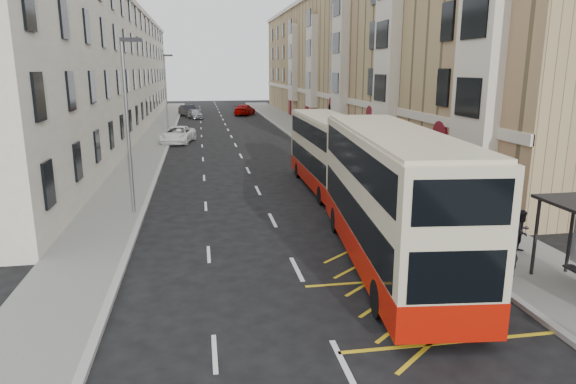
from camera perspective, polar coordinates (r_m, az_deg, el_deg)
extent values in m
plane|color=black|center=(14.55, 3.99, -14.42)|extent=(200.00, 200.00, 0.00)
cube|color=slate|center=(44.41, 4.91, 4.83)|extent=(4.00, 120.00, 0.15)
cube|color=slate|center=(43.21, -15.47, 4.14)|extent=(3.00, 120.00, 0.15)
cube|color=#9A9994|center=(43.95, 2.37, 4.77)|extent=(0.25, 120.00, 0.15)
cube|color=#9A9994|center=(43.08, -13.48, 4.23)|extent=(0.25, 120.00, 0.15)
cube|color=tan|center=(60.73, 7.86, 14.14)|extent=(10.00, 79.00, 15.00)
cube|color=beige|center=(59.49, 3.04, 10.88)|extent=(0.18, 79.00, 0.50)
cube|color=beige|center=(25.85, 20.56, 14.27)|extent=(0.80, 3.20, 10.00)
cube|color=beige|center=(36.76, 10.96, 14.43)|extent=(0.80, 3.20, 10.00)
cube|color=beige|center=(48.19, 5.82, 14.35)|extent=(0.80, 3.20, 10.00)
cube|color=beige|center=(59.84, 2.67, 14.25)|extent=(0.80, 3.20, 10.00)
cube|color=beige|center=(71.61, 0.55, 14.16)|extent=(0.80, 3.20, 10.00)
cube|color=maroon|center=(29.96, 16.34, 3.21)|extent=(0.20, 1.60, 3.00)
cube|color=maroon|center=(40.94, 9.02, 6.26)|extent=(0.20, 1.60, 3.00)
cube|color=maroon|center=(52.38, 4.81, 7.96)|extent=(0.20, 1.60, 3.00)
cube|color=maroon|center=(64.02, 2.10, 9.02)|extent=(0.20, 1.60, 3.00)
cube|color=maroon|center=(75.77, 0.22, 9.75)|extent=(0.20, 1.60, 3.00)
cube|color=silver|center=(58.87, -20.39, 12.48)|extent=(9.00, 79.00, 13.00)
cube|color=beige|center=(58.57, -16.34, 19.16)|extent=(0.30, 79.00, 0.50)
cube|color=black|center=(18.69, 25.80, -4.51)|extent=(0.08, 0.08, 2.60)
cube|color=black|center=(19.45, 28.88, -4.19)|extent=(0.08, 0.08, 2.60)
cylinder|color=red|center=(18.71, 21.19, -6.64)|extent=(0.06, 0.06, 1.00)
cylinder|color=red|center=(21.40, 16.79, -3.77)|extent=(0.06, 0.06, 1.00)
cylinder|color=red|center=(24.22, 13.41, -1.54)|extent=(0.06, 0.06, 1.00)
cube|color=red|center=(21.26, 16.88, -2.54)|extent=(0.05, 6.50, 0.06)
cube|color=red|center=(21.38, 16.80, -3.64)|extent=(0.05, 6.50, 0.06)
cylinder|color=slate|center=(24.82, -17.38, 6.81)|extent=(0.16, 0.16, 8.00)
cube|color=black|center=(24.65, -17.08, 15.88)|extent=(0.90, 0.18, 0.18)
cylinder|color=slate|center=(54.62, -13.39, 10.45)|extent=(0.16, 0.16, 8.00)
cube|color=black|center=(54.54, -13.19, 14.56)|extent=(0.90, 0.18, 0.18)
cube|color=beige|center=(18.03, 11.31, -0.41)|extent=(3.97, 12.24, 4.32)
cube|color=#AA1004|center=(18.50, 11.07, -5.42)|extent=(4.00, 12.28, 0.98)
cube|color=black|center=(18.16, 11.24, -2.00)|extent=(3.91, 11.29, 1.20)
cube|color=black|center=(17.76, 11.51, 3.79)|extent=(3.91, 11.29, 1.09)
cube|color=beige|center=(17.64, 11.64, 6.55)|extent=(3.81, 11.75, 0.13)
cube|color=black|center=(23.82, 7.58, 1.99)|extent=(2.32, 0.33, 1.42)
cube|color=black|center=(23.48, 7.75, 7.36)|extent=(1.91, 0.29, 0.49)
cube|color=black|center=(12.77, 18.17, -8.96)|extent=(2.32, 0.33, 1.31)
cylinder|color=black|center=(21.93, 5.37, -3.09)|extent=(0.42, 1.12, 1.09)
cylinder|color=black|center=(22.45, 11.62, -2.92)|extent=(0.42, 1.12, 1.09)
cylinder|color=black|center=(14.87, 10.12, -11.60)|extent=(0.42, 1.12, 1.09)
cylinder|color=black|center=(15.63, 19.11, -10.89)|extent=(0.42, 1.12, 1.09)
cube|color=beige|center=(29.42, 4.39, 4.57)|extent=(2.51, 10.53, 3.77)
cube|color=#AA1004|center=(29.68, 4.34, 1.79)|extent=(2.54, 10.56, 0.86)
cube|color=black|center=(29.50, 4.37, 3.70)|extent=(2.54, 9.69, 1.05)
cube|color=black|center=(29.26, 4.43, 6.83)|extent=(2.54, 9.69, 0.95)
cube|color=beige|center=(29.18, 4.46, 8.30)|extent=(2.41, 10.11, 0.11)
cube|color=black|center=(34.53, 2.37, 5.26)|extent=(2.03, 0.10, 1.24)
cube|color=black|center=(34.30, 2.40, 8.50)|extent=(1.67, 0.10, 0.43)
cube|color=black|center=(24.52, 7.19, 1.71)|extent=(2.03, 0.10, 1.15)
cylinder|color=black|center=(32.75, 1.14, 2.44)|extent=(0.28, 0.96, 0.95)
cylinder|color=black|center=(33.19, 4.81, 2.54)|extent=(0.28, 0.96, 0.95)
cylinder|color=black|center=(26.32, 3.72, -0.38)|extent=(0.28, 0.96, 0.95)
cylinder|color=black|center=(26.87, 8.21, -0.20)|extent=(0.28, 0.96, 0.95)
imported|color=black|center=(18.26, 23.39, -5.92)|extent=(0.69, 0.46, 1.85)
imported|color=black|center=(20.89, 24.51, -3.98)|extent=(0.96, 0.86, 1.61)
imported|color=black|center=(20.09, 22.85, -4.63)|extent=(0.95, 0.55, 1.52)
imported|color=white|center=(49.16, -12.16, 6.23)|extent=(3.52, 5.88, 1.53)
imported|color=#999CA1|center=(72.70, -10.33, 8.54)|extent=(2.54, 4.16, 1.32)
imported|color=black|center=(76.60, -11.01, 8.86)|extent=(3.09, 5.09, 1.58)
imported|color=#990100|center=(77.11, -4.84, 9.09)|extent=(3.86, 5.87, 1.58)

